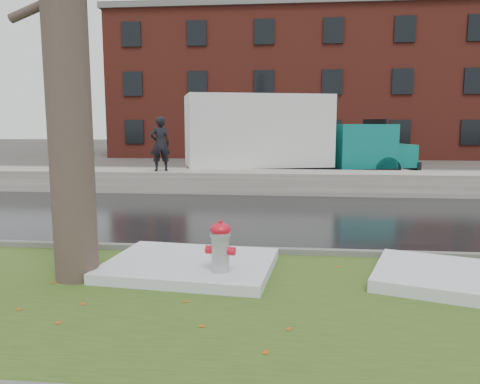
# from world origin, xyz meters

# --- Properties ---
(ground) EXTENTS (120.00, 120.00, 0.00)m
(ground) POSITION_xyz_m (0.00, 0.00, 0.00)
(ground) COLOR #47423D
(ground) RESTS_ON ground
(verge) EXTENTS (60.00, 4.50, 0.04)m
(verge) POSITION_xyz_m (0.00, -1.25, 0.02)
(verge) COLOR #324C19
(verge) RESTS_ON ground
(road) EXTENTS (60.00, 7.00, 0.03)m
(road) POSITION_xyz_m (0.00, 4.50, 0.01)
(road) COLOR black
(road) RESTS_ON ground
(parking_lot) EXTENTS (60.00, 9.00, 0.03)m
(parking_lot) POSITION_xyz_m (0.00, 13.00, 0.01)
(parking_lot) COLOR slate
(parking_lot) RESTS_ON ground
(curb) EXTENTS (60.00, 0.15, 0.14)m
(curb) POSITION_xyz_m (0.00, 1.00, 0.07)
(curb) COLOR slate
(curb) RESTS_ON ground
(snowbank) EXTENTS (60.00, 1.60, 0.75)m
(snowbank) POSITION_xyz_m (0.00, 8.70, 0.38)
(snowbank) COLOR #B6B1A7
(snowbank) RESTS_ON ground
(brick_building) EXTENTS (26.00, 12.00, 10.00)m
(brick_building) POSITION_xyz_m (2.00, 30.00, 5.00)
(brick_building) COLOR maroon
(brick_building) RESTS_ON ground
(bg_tree_left) EXTENTS (1.40, 1.62, 6.50)m
(bg_tree_left) POSITION_xyz_m (-12.00, 22.00, 3.33)
(bg_tree_left) COLOR brown
(bg_tree_left) RESTS_ON ground
(bg_tree_center) EXTENTS (1.40, 1.62, 6.50)m
(bg_tree_center) POSITION_xyz_m (-6.00, 26.00, 3.33)
(bg_tree_center) COLOR brown
(bg_tree_center) RESTS_ON ground
(fire_hydrant) EXTENTS (0.46, 0.41, 0.93)m
(fire_hydrant) POSITION_xyz_m (0.43, -0.61, 0.54)
(fire_hydrant) COLOR #A8ABB0
(fire_hydrant) RESTS_ON verge
(tree) EXTENTS (1.66, 1.98, 8.00)m
(tree) POSITION_xyz_m (-1.78, -0.65, 4.07)
(tree) COLOR brown
(tree) RESTS_ON verge
(box_truck) EXTENTS (10.38, 4.75, 3.45)m
(box_truck) POSITION_xyz_m (1.29, 11.14, 1.82)
(box_truck) COLOR black
(box_truck) RESTS_ON ground
(worker) EXTENTS (0.80, 0.69, 1.86)m
(worker) POSITION_xyz_m (-2.93, 8.41, 1.68)
(worker) COLOR black
(worker) RESTS_ON snowbank
(snow_patch_near) EXTENTS (2.79, 2.25, 0.16)m
(snow_patch_near) POSITION_xyz_m (-0.14, -0.10, 0.12)
(snow_patch_near) COLOR silver
(snow_patch_near) RESTS_ON verge
(snow_patch_side) EXTENTS (3.23, 2.60, 0.18)m
(snow_patch_side) POSITION_xyz_m (4.14, -0.45, 0.13)
(snow_patch_side) COLOR silver
(snow_patch_side) RESTS_ON verge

